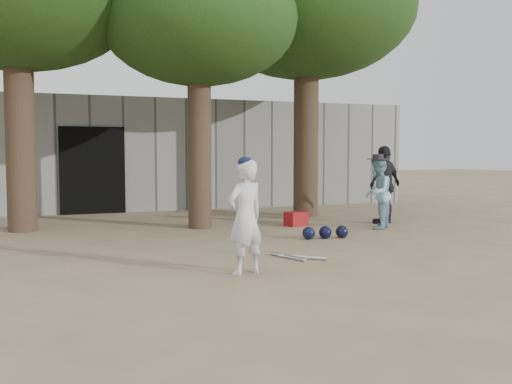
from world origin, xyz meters
name	(u,v)px	position (x,y,z in m)	size (l,w,h in m)	color
ground	(241,269)	(0.00, 0.00, 0.00)	(70.00, 70.00, 0.00)	#937C5E
boy_player	(245,217)	(-0.05, -0.32, 0.73)	(0.53, 0.35, 1.46)	silver
spectator_blue	(378,193)	(3.95, 2.79, 0.72)	(0.70, 0.55, 1.45)	#82B0C9
spectator_dark	(385,185)	(4.56, 3.46, 0.85)	(1.00, 0.41, 1.70)	black
red_bag	(296,219)	(2.57, 3.76, 0.15)	(0.42, 0.32, 0.30)	maroon
back_building	(126,154)	(0.00, 10.33, 1.50)	(16.00, 5.24, 3.00)	gray
helmet_row	(325,232)	(2.31, 1.95, 0.11)	(0.87, 0.29, 0.23)	black
bat_pile	(295,257)	(0.98, 0.40, 0.03)	(0.61, 0.73, 0.06)	silver
tree_row	(195,6)	(0.74, 5.02, 4.69)	(11.40, 5.80, 6.69)	brown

